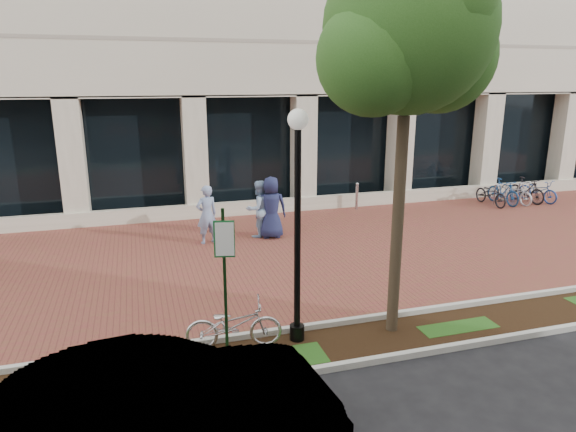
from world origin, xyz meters
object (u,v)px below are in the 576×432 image
object	(u,v)px
lamppost	(298,216)
pedestrian_right	(271,208)
parking_sign	(225,270)
street_tree	(410,40)
bollard	(357,196)
bike_rack_cluster	(515,192)
pedestrian_mid	(259,209)
locked_bicycle	(234,325)
pedestrian_left	(207,215)
sedan_near_curb	(156,417)

from	to	relation	value
lamppost	pedestrian_right	world-z (taller)	lamppost
parking_sign	street_tree	size ratio (longest dim) A/B	0.39
parking_sign	bollard	xyz separation A→B (m)	(6.57, 9.33, -1.22)
street_tree	bike_rack_cluster	world-z (taller)	street_tree
pedestrian_mid	pedestrian_right	distance (m)	0.42
street_tree	pedestrian_mid	bearing A→B (deg)	99.29
parking_sign	lamppost	world-z (taller)	lamppost
parking_sign	locked_bicycle	world-z (taller)	parking_sign
street_tree	bike_rack_cluster	distance (m)	13.48
lamppost	pedestrian_left	distance (m)	6.60
street_tree	pedestrian_right	world-z (taller)	street_tree
street_tree	sedan_near_curb	world-z (taller)	street_tree
pedestrian_left	street_tree	bearing A→B (deg)	98.46
sedan_near_curb	pedestrian_left	bearing A→B (deg)	-18.00
lamppost	bike_rack_cluster	size ratio (longest dim) A/B	1.43
pedestrian_mid	pedestrian_right	world-z (taller)	pedestrian_right
pedestrian_right	bollard	size ratio (longest dim) A/B	1.84
parking_sign	locked_bicycle	bearing A→B (deg)	82.18
parking_sign	bike_rack_cluster	world-z (taller)	parking_sign
lamppost	sedan_near_curb	world-z (taller)	lamppost
sedan_near_curb	street_tree	bearing A→B (deg)	-67.26
pedestrian_mid	bollard	xyz separation A→B (m)	(4.30, 2.22, -0.36)
locked_bicycle	bike_rack_cluster	world-z (taller)	bike_rack_cluster
locked_bicycle	sedan_near_curb	size ratio (longest dim) A/B	0.38
pedestrian_mid	parking_sign	bearing A→B (deg)	52.33
street_tree	bike_rack_cluster	bearing A→B (deg)	40.18
street_tree	lamppost	bearing A→B (deg)	176.36
bike_rack_cluster	sedan_near_curb	xyz separation A→B (m)	(-14.21, -10.65, 0.30)
street_tree	sedan_near_curb	distance (m)	7.05
bike_rack_cluster	bollard	bearing A→B (deg)	165.11
pedestrian_mid	pedestrian_right	size ratio (longest dim) A/B	0.92
pedestrian_left	pedestrian_right	xyz separation A→B (m)	(1.98, -0.01, 0.07)
street_tree	locked_bicycle	size ratio (longest dim) A/B	4.04
street_tree	bike_rack_cluster	size ratio (longest dim) A/B	2.36
bike_rack_cluster	locked_bicycle	bearing A→B (deg)	-155.46
bollard	street_tree	bearing A→B (deg)	-109.67
bollard	sedan_near_curb	distance (m)	13.91
pedestrian_left	sedan_near_curb	distance (m)	9.26
bike_rack_cluster	pedestrian_right	bearing A→B (deg)	-178.52
bollard	lamppost	bearing A→B (deg)	-120.31
lamppost	bike_rack_cluster	xyz separation A→B (m)	(11.54, 7.97, -1.96)
pedestrian_left	pedestrian_right	world-z (taller)	pedestrian_right
locked_bicycle	bike_rack_cluster	xyz separation A→B (m)	(12.73, 7.91, 0.01)
pedestrian_left	pedestrian_mid	world-z (taller)	pedestrian_mid
parking_sign	locked_bicycle	xyz separation A→B (m)	(0.22, 0.58, -1.29)
locked_bicycle	bike_rack_cluster	size ratio (longest dim) A/B	0.58
bollard	bike_rack_cluster	size ratio (longest dim) A/B	0.35
locked_bicycle	bollard	size ratio (longest dim) A/B	1.68
locked_bicycle	bollard	distance (m)	10.82
street_tree	pedestrian_right	bearing A→B (deg)	96.67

